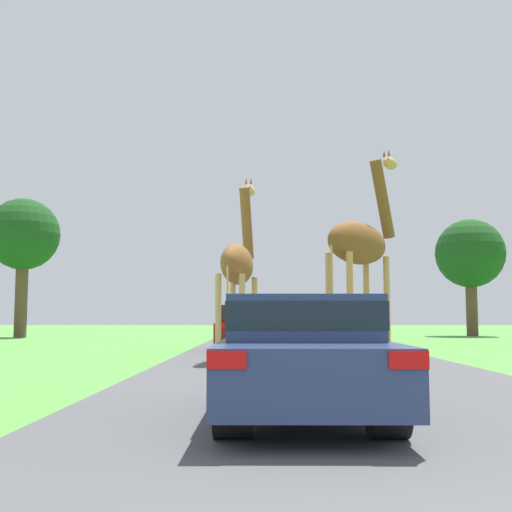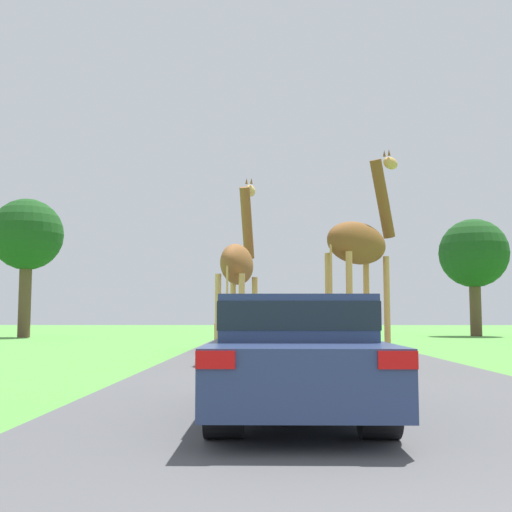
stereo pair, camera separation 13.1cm
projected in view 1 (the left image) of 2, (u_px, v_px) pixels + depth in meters
road at (284, 339)px, 31.41m from camera, size 7.01×120.00×0.00m
giraffe_near_road at (238, 265)px, 15.61m from camera, size 1.04×2.78×4.75m
giraffe_companion at (361, 246)px, 14.58m from camera, size 2.24×2.47×5.17m
car_lead_maroon at (301, 352)px, 7.06m from camera, size 1.74×4.11×1.32m
car_queue_right at (315, 326)px, 29.19m from camera, size 1.97×4.75×1.19m
car_queue_left at (247, 326)px, 21.03m from camera, size 1.85×4.65×1.46m
tree_centre_back at (23, 236)px, 33.92m from camera, size 3.79×3.79×7.34m
tree_right_cluster at (470, 255)px, 36.22m from camera, size 3.86×3.86×6.59m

